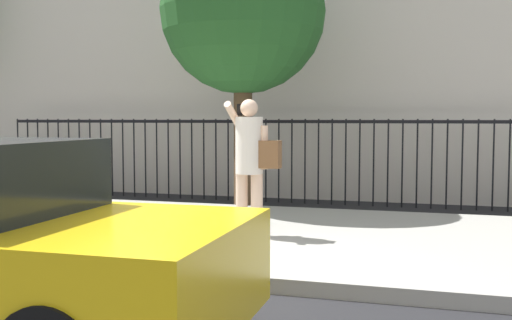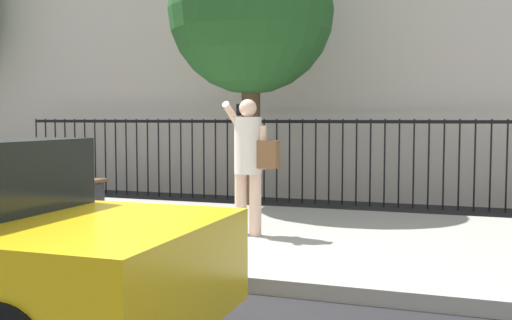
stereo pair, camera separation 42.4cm
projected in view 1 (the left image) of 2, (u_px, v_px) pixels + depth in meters
The scene contains 6 objects.
ground_plane at pixel (142, 283), 5.88m from camera, with size 60.00×60.00×0.00m, color black.
sidewalk at pixel (219, 234), 7.98m from camera, with size 28.00×4.40×0.15m, color #9E9B93.
iron_fence at pixel (285, 149), 11.45m from camera, with size 12.03×0.04×1.60m.
pedestrian_on_phone at pixel (251, 157), 7.46m from camera, with size 0.66×0.50×1.70m.
street_bench at pixel (45, 178), 9.71m from camera, with size 1.60×0.45×0.95m.
street_tree_far at pixel (243, 13), 10.07m from camera, with size 2.77×2.77×4.79m.
Camera 1 is at (2.70, -5.23, 1.61)m, focal length 42.32 mm.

